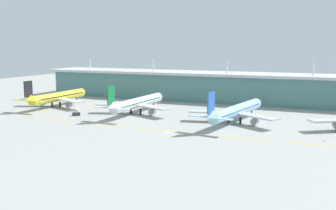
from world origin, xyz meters
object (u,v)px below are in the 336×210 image
airliner_far_middle (236,111)px  baggage_cart (77,111)px  pushback_tug (76,114)px  airliner_near_middle (137,103)px  airliner_nearest (57,97)px  safety_cone_left_wingtip (324,141)px

airliner_far_middle → baggage_cart: (-92.56, -7.73, -5.19)m
airliner_far_middle → pushback_tug: airliner_far_middle is taller
airliner_near_middle → baggage_cart: 35.73m
airliner_nearest → pushback_tug: (31.16, -22.30, -5.34)m
airliner_nearest → airliner_far_middle: (119.38, -7.74, 0.01)m
airliner_near_middle → pushback_tug: airliner_near_middle is taller
airliner_far_middle → safety_cone_left_wingtip: airliner_far_middle is taller
safety_cone_left_wingtip → airliner_far_middle: bearing=151.0°
pushback_tug → safety_cone_left_wingtip: (131.16, -9.27, -0.75)m
airliner_nearest → airliner_far_middle: bearing=-3.7°
pushback_tug → baggage_cart: 8.10m
airliner_near_middle → safety_cone_left_wingtip: airliner_near_middle is taller
airliner_near_middle → airliner_far_middle: (59.29, -4.23, 0.00)m
airliner_nearest → pushback_tug: 38.69m
baggage_cart → airliner_nearest: bearing=150.0°
airliner_near_middle → safety_cone_left_wingtip: 106.19m
baggage_cart → airliner_far_middle: bearing=4.8°
pushback_tug → safety_cone_left_wingtip: 131.49m
airliner_nearest → airliner_near_middle: 60.19m
pushback_tug → baggage_cart: (-4.34, 6.83, 0.16)m
airliner_near_middle → baggage_cart: airliner_near_middle is taller
baggage_cart → safety_cone_left_wingtip: 136.46m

